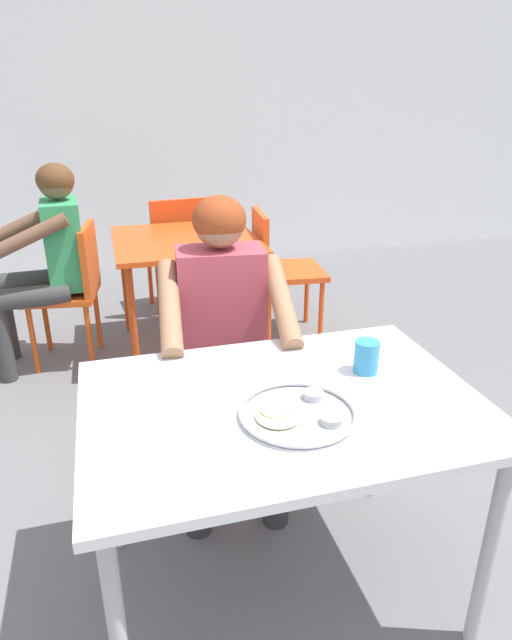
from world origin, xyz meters
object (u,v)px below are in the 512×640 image
at_px(chair_red_right, 278,264).
at_px(chair_red_far, 178,245).
at_px(chair_foreground, 219,353).
at_px(chair_red_left, 74,284).
at_px(thali_tray, 297,413).
at_px(table_foreground, 282,422).
at_px(drinking_cup, 367,356).
at_px(patron_background, 48,250).
at_px(table_background_red, 186,252).
at_px(diner_foreground, 224,326).

height_order(chair_red_right, chair_red_far, chair_red_far).
xyz_separation_m(chair_foreground, chair_red_left, (-0.64, 1.12, 0.01)).
xyz_separation_m(thali_tray, chair_foreground, (-0.03, 0.93, -0.26)).
distance_m(table_foreground, drinking_cup, 0.35).
relative_size(chair_red_left, patron_background, 0.71).
height_order(drinking_cup, chair_red_right, chair_red_right).
distance_m(thali_tray, table_background_red, 2.06).
relative_size(table_background_red, chair_red_right, 1.02).
bearing_deg(chair_foreground, table_foreground, -89.02).
height_order(thali_tray, chair_foreground, chair_foreground).
relative_size(diner_foreground, chair_red_far, 1.40).
bearing_deg(thali_tray, chair_red_right, 73.59).
xyz_separation_m(drinking_cup, diner_foreground, (-0.34, 0.53, -0.08)).
bearing_deg(diner_foreground, drinking_cup, -57.21).
height_order(chair_red_left, chair_red_right, chair_red_right).
distance_m(chair_foreground, chair_red_left, 1.29).
relative_size(diner_foreground, patron_background, 1.01).
height_order(chair_red_left, chair_red_far, chair_red_far).
bearing_deg(thali_tray, diner_foreground, 93.66).
bearing_deg(drinking_cup, chair_red_far, 95.67).
height_order(table_foreground, chair_red_far, chair_red_far).
bearing_deg(drinking_cup, diner_foreground, 122.79).
height_order(thali_tray, diner_foreground, diner_foreground).
height_order(diner_foreground, patron_background, diner_foreground).
bearing_deg(chair_red_left, patron_background, 179.55).
height_order(drinking_cup, chair_red_left, same).
bearing_deg(table_background_red, chair_foreground, -91.96).
bearing_deg(chair_red_left, chair_red_right, 0.83).
xyz_separation_m(thali_tray, chair_red_far, (0.05, 2.69, -0.24)).
xyz_separation_m(chair_red_left, patron_background, (-0.12, 0.00, 0.22)).
bearing_deg(drinking_cup, thali_tray, -147.66).
bearing_deg(table_background_red, patron_background, -179.65).
height_order(chair_foreground, diner_foreground, diner_foreground).
xyz_separation_m(drinking_cup, chair_red_far, (-0.25, 2.50, -0.28)).
bearing_deg(thali_tray, chair_foreground, 91.69).
xyz_separation_m(thali_tray, chair_red_left, (-0.67, 2.05, -0.25)).
bearing_deg(table_foreground, chair_red_left, 108.45).
bearing_deg(chair_red_right, table_background_red, -178.79).
relative_size(drinking_cup, chair_red_right, 0.12).
distance_m(thali_tray, drinking_cup, 0.35).
relative_size(thali_tray, chair_red_left, 0.39).
relative_size(thali_tray, chair_foreground, 0.38).
bearing_deg(table_background_red, thali_tray, -90.30).
xyz_separation_m(chair_red_left, chair_red_far, (0.71, 0.64, 0.02)).
height_order(thali_tray, patron_background, patron_background).
distance_m(diner_foreground, patron_background, 1.52).
height_order(table_background_red, chair_red_left, chair_red_left).
bearing_deg(table_foreground, drinking_cup, 16.91).
bearing_deg(chair_red_far, chair_red_right, -47.86).
distance_m(table_background_red, chair_red_left, 0.69).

